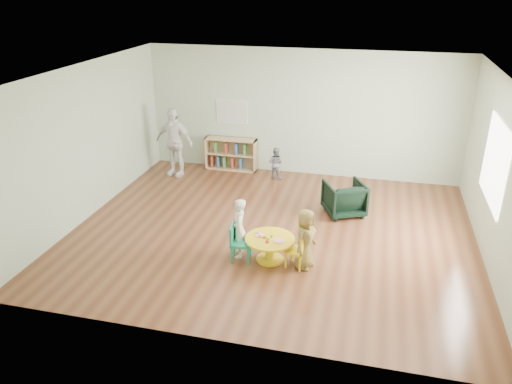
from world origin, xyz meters
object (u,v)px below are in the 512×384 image
at_px(child_right, 305,239).
at_px(activity_table, 270,245).
at_px(kid_chair_left, 238,241).
at_px(toddler, 276,163).
at_px(child_left, 239,228).
at_px(armchair, 344,198).
at_px(bookshelf, 231,154).
at_px(kid_chair_right, 298,250).
at_px(adult_caretaker, 174,142).

bearing_deg(child_right, activity_table, 101.38).
bearing_deg(kid_chair_left, toddler, 176.05).
bearing_deg(child_left, toddler, 167.54).
bearing_deg(armchair, kid_chair_left, 28.20).
height_order(armchair, child_left, child_left).
xyz_separation_m(armchair, child_right, (-0.44, -2.05, 0.16)).
xyz_separation_m(bookshelf, armchair, (2.78, -1.83, -0.04)).
bearing_deg(armchair, activity_table, 36.97).
relative_size(kid_chair_right, bookshelf, 0.46).
distance_m(kid_chair_right, child_right, 0.22).
height_order(kid_chair_right, child_right, child_right).
xyz_separation_m(kid_chair_right, adult_caretaker, (-3.37, 3.24, 0.49)).
height_order(bookshelf, armchair, bookshelf).
xyz_separation_m(bookshelf, child_left, (1.26, -3.79, 0.13)).
distance_m(kid_chair_right, toddler, 3.73).
relative_size(kid_chair_left, armchair, 0.86).
bearing_deg(adult_caretaker, kid_chair_right, -35.06).
bearing_deg(bookshelf, adult_caretaker, -149.12).
bearing_deg(toddler, activity_table, 110.98).
height_order(kid_chair_left, child_left, child_left).
relative_size(kid_chair_left, kid_chair_right, 1.12).
height_order(child_right, toddler, child_right).
height_order(activity_table, armchair, armchair).
distance_m(activity_table, adult_caretaker, 4.31).
distance_m(armchair, toddler, 2.21).
bearing_deg(armchair, adult_caretaker, -42.84).
bearing_deg(adult_caretaker, toddler, 16.90).
bearing_deg(activity_table, toddler, 100.38).
distance_m(armchair, adult_caretaker, 4.09).
distance_m(child_right, adult_caretaker, 4.73).
relative_size(child_left, toddler, 1.37).
height_order(kid_chair_left, armchair, armchair).
height_order(bookshelf, toddler, bookshelf).
xyz_separation_m(child_left, child_right, (1.08, -0.08, -0.01)).
bearing_deg(armchair, kid_chair_right, 49.37).
distance_m(child_left, child_right, 1.08).
bearing_deg(toddler, child_left, 102.62).
distance_m(bookshelf, child_right, 4.53).
height_order(activity_table, child_left, child_left).
bearing_deg(kid_chair_right, child_right, -59.47).
bearing_deg(bookshelf, child_left, -71.58).
xyz_separation_m(kid_chair_left, bookshelf, (-1.29, 3.92, 0.04)).
relative_size(bookshelf, toddler, 1.65).
xyz_separation_m(child_left, adult_caretaker, (-2.38, 3.13, 0.28)).
bearing_deg(activity_table, adult_caretaker, 132.61).
height_order(kid_chair_right, bookshelf, bookshelf).
height_order(kid_chair_left, bookshelf, bookshelf).
bearing_deg(child_right, toddler, 36.16).
bearing_deg(bookshelf, kid_chair_right, -60.06).
xyz_separation_m(activity_table, kid_chair_left, (-0.49, -0.10, 0.05)).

